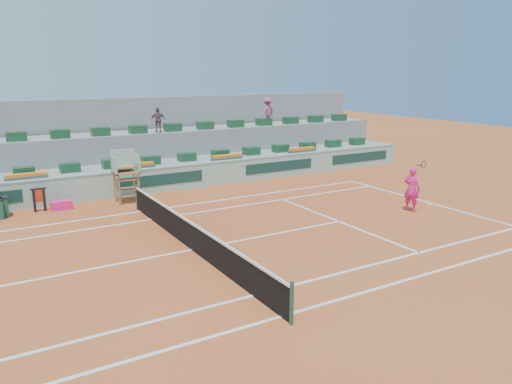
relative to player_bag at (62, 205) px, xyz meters
The scene contains 16 objects.
ground 8.08m from the player_bag, 69.29° to the right, with size 90.00×90.00×0.00m, color #A0471F.
seating_tier_lower 4.26m from the player_bag, 47.70° to the left, with size 36.00×4.00×1.20m, color gray.
seating_tier_upper 5.64m from the player_bag, 58.92° to the left, with size 36.00×2.40×2.60m, color gray.
stadium_back_wall 7.24m from the player_bag, 65.74° to the left, with size 36.00×0.40×4.40m, color gray.
player_bag is the anchor object (origin of this frame).
spectator_mid 7.73m from the player_bag, 33.07° to the left, with size 0.80×0.33×1.37m, color #694653.
spectator_right 14.15m from the player_bag, 17.60° to the left, with size 1.12×0.64×1.73m, color #A35167.
court_lines 8.08m from the player_bag, 69.29° to the right, with size 23.89×11.09×0.01m.
tennis_net 8.09m from the player_bag, 69.29° to the right, with size 0.10×11.97×1.10m.
advertising_hoarding 3.06m from the player_bag, 18.03° to the left, with size 36.00×0.34×1.26m.
umpire_chair 3.16m from the player_bag, ahead, with size 1.10×0.90×2.40m.
seat_row_lower 3.83m from the player_bag, 38.10° to the left, with size 32.90×0.60×0.44m.
seat_row_upper 5.67m from the player_bag, 55.39° to the left, with size 32.90×0.60×0.44m.
flower_planters 2.28m from the player_bag, 46.69° to the left, with size 26.80×0.36×0.28m.
towel_rack 0.96m from the player_bag, 169.58° to the left, with size 0.64×0.11×1.03m.
tennis_player 15.18m from the player_bag, 31.28° to the right, with size 0.66×0.97×2.28m.
Camera 1 is at (-6.22, -14.81, 5.88)m, focal length 35.00 mm.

